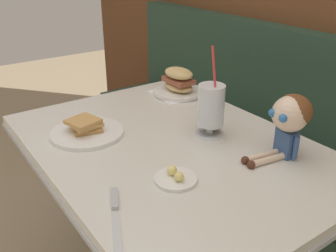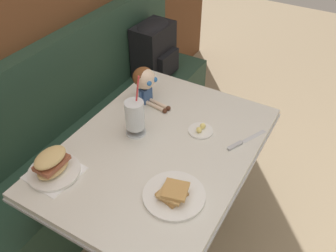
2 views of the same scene
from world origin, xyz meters
name	(u,v)px [view 2 (image 2 of 2)]	position (x,y,z in m)	size (l,w,h in m)	color
ground_plane	(188,252)	(0.00, 0.00, 0.00)	(8.00, 8.00, 0.00)	#998466
booth_bench	(71,161)	(0.00, 0.81, 0.33)	(2.60, 0.48, 1.00)	#233D2D
diner_table	(160,175)	(0.00, 0.18, 0.54)	(1.11, 0.81, 0.74)	silver
toast_plate	(174,194)	(-0.22, -0.02, 0.76)	(0.25, 0.25, 0.06)	white
milkshake_glass	(135,116)	(0.03, 0.32, 0.84)	(0.10, 0.10, 0.32)	silver
sandwich_plate	(52,166)	(-0.36, 0.48, 0.79)	(0.22, 0.22, 0.12)	white
butter_saucer	(201,130)	(0.19, 0.06, 0.75)	(0.12, 0.12, 0.04)	white
butter_knife	(240,143)	(0.20, -0.13, 0.74)	(0.22, 0.12, 0.01)	silver
seated_doll	(145,81)	(0.27, 0.42, 0.87)	(0.13, 0.23, 0.20)	#385689
backpack	(154,48)	(0.93, 0.78, 0.66)	(0.31, 0.26, 0.41)	black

